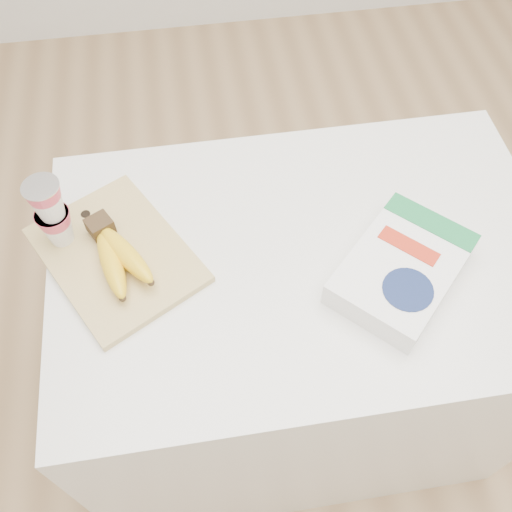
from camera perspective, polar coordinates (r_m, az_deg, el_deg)
The scene contains 5 objects.
table at distance 1.51m, azimuth 3.98°, elevation -8.12°, with size 1.05×0.70×0.79m, color white.
cutting_board at distance 1.19m, azimuth -13.80°, elevation 0.11°, with size 0.25×0.34×0.02m, color #DDC579.
bananas at distance 1.15m, azimuth -13.77°, elevation 0.11°, with size 0.15×0.22×0.06m.
yogurt_stack at distance 1.17m, azimuth -19.80°, elevation 4.18°, with size 0.07×0.07×0.16m.
cereal_box at distance 1.15m, azimuth 14.37°, elevation -1.24°, with size 0.33×0.33×0.06m.
Camera 1 is at (-0.21, -0.64, 1.75)m, focal length 40.00 mm.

